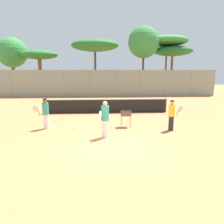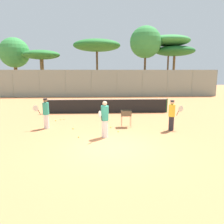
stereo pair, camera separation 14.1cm
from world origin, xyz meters
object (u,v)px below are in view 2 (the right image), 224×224
ball_cart (126,115)px  player_red_cap (105,119)px  player_yellow_shirt (172,115)px  parked_car (76,89)px  tennis_net (107,106)px  player_white_outfit (46,113)px

ball_cart → player_red_cap: bearing=-122.4°
player_yellow_shirt → parked_car: size_ratio=0.38×
tennis_net → ball_cart: tennis_net is taller
tennis_net → parked_car: size_ratio=2.21×
player_red_cap → parked_car: 20.96m
player_white_outfit → parked_car: 18.83m
tennis_net → player_white_outfit: (-3.44, -4.33, 0.30)m
player_yellow_shirt → ball_cart: player_yellow_shirt is taller
ball_cart → tennis_net: bearing=103.3°
player_yellow_shirt → ball_cart: bearing=147.4°
player_yellow_shirt → player_red_cap: bearing=-175.0°
ball_cart → parked_car: size_ratio=0.22×
player_red_cap → player_white_outfit: bearing=-94.5°
player_white_outfit → player_red_cap: (3.19, -1.81, 0.04)m
ball_cart → parked_car: parked_car is taller
player_red_cap → ball_cart: bearing=172.7°
parked_car → player_yellow_shirt: bearing=-69.8°
player_yellow_shirt → parked_car: player_yellow_shirt is taller
player_white_outfit → parked_car: size_ratio=0.39×
tennis_net → player_yellow_shirt: (3.31, -5.09, 0.28)m
player_yellow_shirt → player_white_outfit: bearing=162.1°
player_red_cap → ball_cart: 2.32m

